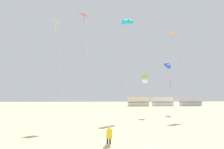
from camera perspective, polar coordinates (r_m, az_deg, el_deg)
The scene contains 11 objects.
kite_flyer_standing at distance 11.06m, azimuth -0.93°, elevation -18.88°, with size 0.34×0.51×1.16m.
kite_box_lime at distance 26.30m, azimuth 10.59°, elevation -1.42°, with size 1.65×1.65×6.05m.
kite_diamond_scarlet at distance 22.20m, azimuth -8.95°, elevation 17.04°, with size 1.51×1.51×12.79m.
kite_tube_blue at distance 33.08m, azimuth 17.49°, elevation 2.84°, with size 3.34×3.28×9.17m.
kite_tube_cyan at distance 27.37m, azimuth 5.00°, elevation 16.61°, with size 2.09×2.39×14.62m.
kite_diamond_magenta at distance 22.22m, azimuth 18.43°, elevation -1.74°, with size 1.76×1.76×5.20m.
kite_diamond_orange at distance 28.80m, azimuth 19.28°, elevation 11.54°, with size 2.73×2.73×12.78m.
kite_diamond_gold at distance 18.66m, azimuth -17.55°, elevation 14.81°, with size 1.78×1.78×10.40m.
rv_van_cream at distance 56.23m, azimuth 8.48°, elevation -8.70°, with size 6.56×2.69×2.80m.
rv_van_white at distance 58.74m, azimuth 15.96°, elevation -8.43°, with size 6.62×2.88×2.80m.
rv_van_silver at distance 62.37m, azimuth 24.02°, elevation -8.01°, with size 6.46×2.38×2.80m.
Camera 1 is at (-2.05, -6.46, 2.83)m, focal length 28.24 mm.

